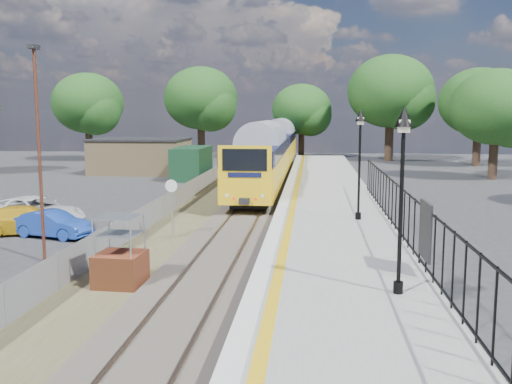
# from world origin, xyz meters

# --- Properties ---
(ground) EXTENTS (120.00, 120.00, 0.00)m
(ground) POSITION_xyz_m (0.00, 0.00, 0.00)
(ground) COLOR #2D2D30
(ground) RESTS_ON ground
(track_bed) EXTENTS (5.90, 80.00, 0.29)m
(track_bed) POSITION_xyz_m (-0.47, 9.67, 0.09)
(track_bed) COLOR #473F38
(track_bed) RESTS_ON ground
(platform) EXTENTS (5.00, 70.00, 0.90)m
(platform) POSITION_xyz_m (4.20, 8.00, 0.45)
(platform) COLOR gray
(platform) RESTS_ON ground
(platform_edge) EXTENTS (0.90, 70.00, 0.01)m
(platform_edge) POSITION_xyz_m (2.14, 8.00, 0.90)
(platform_edge) COLOR silver
(platform_edge) RESTS_ON platform
(victorian_lamp_south) EXTENTS (0.44, 0.44, 4.60)m
(victorian_lamp_south) POSITION_xyz_m (5.50, -4.00, 4.30)
(victorian_lamp_south) COLOR black
(victorian_lamp_south) RESTS_ON platform
(victorian_lamp_north) EXTENTS (0.44, 0.44, 4.60)m
(victorian_lamp_north) POSITION_xyz_m (5.30, 6.00, 4.30)
(victorian_lamp_north) COLOR black
(victorian_lamp_north) RESTS_ON platform
(palisade_fence) EXTENTS (0.12, 26.00, 2.00)m
(palisade_fence) POSITION_xyz_m (6.55, 2.24, 1.84)
(palisade_fence) COLOR black
(palisade_fence) RESTS_ON platform
(wire_fence) EXTENTS (0.06, 52.00, 1.20)m
(wire_fence) POSITION_xyz_m (-4.20, 12.00, 0.60)
(wire_fence) COLOR #999EA3
(wire_fence) RESTS_ON ground
(outbuilding) EXTENTS (10.80, 10.10, 3.12)m
(outbuilding) POSITION_xyz_m (-10.91, 31.21, 1.52)
(outbuilding) COLOR tan
(outbuilding) RESTS_ON ground
(tree_line) EXTENTS (56.80, 43.80, 11.88)m
(tree_line) POSITION_xyz_m (1.40, 42.00, 6.61)
(tree_line) COLOR #332319
(tree_line) RESTS_ON ground
(train) EXTENTS (2.82, 40.83, 3.51)m
(train) POSITION_xyz_m (0.00, 30.61, 2.34)
(train) COLOR yellow
(train) RESTS_ON ground
(brick_plinth) EXTENTS (1.48, 1.48, 2.25)m
(brick_plinth) POSITION_xyz_m (-2.50, -1.35, 1.08)
(brick_plinth) COLOR brown
(brick_plinth) RESTS_ON ground
(speed_sign) EXTENTS (0.52, 0.10, 2.59)m
(speed_sign) POSITION_xyz_m (-2.50, 5.22, 1.74)
(speed_sign) COLOR #999EA3
(speed_sign) RESTS_ON ground
(carpark_lamp) EXTENTS (0.25, 0.50, 7.67)m
(carpark_lamp) POSITION_xyz_m (-6.26, 1.34, 4.33)
(carpark_lamp) COLOR #51291B
(carpark_lamp) RESTS_ON ground
(car_blue) EXTENTS (3.74, 2.11, 1.17)m
(car_blue) POSITION_xyz_m (-7.79, 5.28, 0.58)
(car_blue) COLOR #1B3FA3
(car_blue) RESTS_ON ground
(car_yellow) EXTENTS (4.58, 2.90, 1.24)m
(car_yellow) POSITION_xyz_m (-9.24, 5.93, 0.62)
(car_yellow) COLOR gold
(car_yellow) RESTS_ON ground
(car_white) EXTENTS (5.67, 4.16, 1.43)m
(car_white) POSITION_xyz_m (-9.62, 7.34, 0.72)
(car_white) COLOR white
(car_white) RESTS_ON ground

